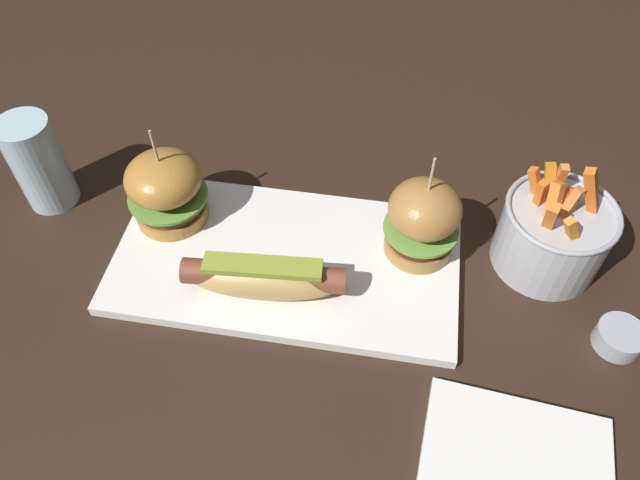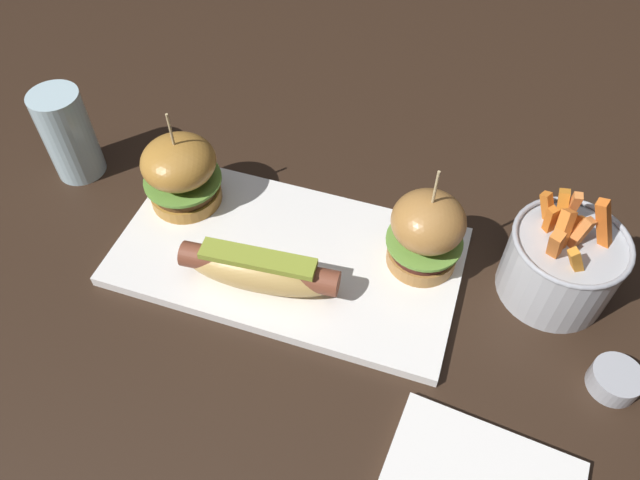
{
  "view_description": "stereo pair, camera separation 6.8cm",
  "coord_description": "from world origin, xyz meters",
  "px_view_note": "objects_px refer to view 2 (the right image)",
  "views": [
    {
      "loc": [
        0.11,
        -0.43,
        0.58
      ],
      "look_at": [
        0.04,
        0.0,
        0.05
      ],
      "focal_mm": 33.69,
      "sensor_mm": 36.0,
      "label": 1
    },
    {
      "loc": [
        0.18,
        -0.41,
        0.58
      ],
      "look_at": [
        0.04,
        0.0,
        0.05
      ],
      "focal_mm": 33.69,
      "sensor_mm": 36.0,
      "label": 2
    }
  ],
  "objects_px": {
    "platter_main": "(288,256)",
    "fries_bucket": "(561,263)",
    "sauce_ramekin": "(615,379)",
    "hot_dog": "(259,270)",
    "slider_left": "(181,172)",
    "slider_right": "(426,232)",
    "water_glass": "(68,135)"
  },
  "relations": [
    {
      "from": "fries_bucket",
      "to": "sauce_ramekin",
      "type": "relative_size",
      "value": 2.78
    },
    {
      "from": "platter_main",
      "to": "hot_dog",
      "type": "bearing_deg",
      "value": -104.44
    },
    {
      "from": "fries_bucket",
      "to": "slider_left",
      "type": "bearing_deg",
      "value": -178.02
    },
    {
      "from": "platter_main",
      "to": "slider_left",
      "type": "distance_m",
      "value": 0.17
    },
    {
      "from": "sauce_ramekin",
      "to": "water_glass",
      "type": "distance_m",
      "value": 0.72
    },
    {
      "from": "platter_main",
      "to": "slider_right",
      "type": "height_order",
      "value": "slider_right"
    },
    {
      "from": "sauce_ramekin",
      "to": "slider_left",
      "type": "bearing_deg",
      "value": 170.36
    },
    {
      "from": "platter_main",
      "to": "hot_dog",
      "type": "distance_m",
      "value": 0.06
    },
    {
      "from": "slider_right",
      "to": "water_glass",
      "type": "bearing_deg",
      "value": 177.87
    },
    {
      "from": "slider_right",
      "to": "slider_left",
      "type": "bearing_deg",
      "value": 179.52
    },
    {
      "from": "hot_dog",
      "to": "sauce_ramekin",
      "type": "distance_m",
      "value": 0.39
    },
    {
      "from": "sauce_ramekin",
      "to": "platter_main",
      "type": "bearing_deg",
      "value": 172.73
    },
    {
      "from": "hot_dog",
      "to": "slider_right",
      "type": "relative_size",
      "value": 1.26
    },
    {
      "from": "hot_dog",
      "to": "sauce_ramekin",
      "type": "bearing_deg",
      "value": 0.61
    },
    {
      "from": "water_glass",
      "to": "platter_main",
      "type": "bearing_deg",
      "value": -10.02
    },
    {
      "from": "platter_main",
      "to": "sauce_ramekin",
      "type": "bearing_deg",
      "value": -7.27
    },
    {
      "from": "slider_right",
      "to": "fries_bucket",
      "type": "relative_size",
      "value": 1.01
    },
    {
      "from": "hot_dog",
      "to": "sauce_ramekin",
      "type": "height_order",
      "value": "hot_dog"
    },
    {
      "from": "slider_right",
      "to": "hot_dog",
      "type": "bearing_deg",
      "value": -151.2
    },
    {
      "from": "hot_dog",
      "to": "sauce_ramekin",
      "type": "relative_size",
      "value": 3.52
    },
    {
      "from": "fries_bucket",
      "to": "water_glass",
      "type": "xyz_separation_m",
      "value": [
        -0.63,
        -0.0,
        0.01
      ]
    },
    {
      "from": "platter_main",
      "to": "slider_right",
      "type": "bearing_deg",
      "value": 14.45
    },
    {
      "from": "sauce_ramekin",
      "to": "water_glass",
      "type": "bearing_deg",
      "value": 171.45
    },
    {
      "from": "slider_right",
      "to": "fries_bucket",
      "type": "distance_m",
      "value": 0.15
    },
    {
      "from": "platter_main",
      "to": "sauce_ramekin",
      "type": "relative_size",
      "value": 7.85
    },
    {
      "from": "slider_left",
      "to": "slider_right",
      "type": "bearing_deg",
      "value": -0.48
    },
    {
      "from": "platter_main",
      "to": "fries_bucket",
      "type": "relative_size",
      "value": 2.83
    },
    {
      "from": "hot_dog",
      "to": "slider_left",
      "type": "distance_m",
      "value": 0.17
    },
    {
      "from": "hot_dog",
      "to": "fries_bucket",
      "type": "xyz_separation_m",
      "value": [
        0.32,
        0.11,
        0.01
      ]
    },
    {
      "from": "slider_left",
      "to": "sauce_ramekin",
      "type": "xyz_separation_m",
      "value": [
        0.53,
        -0.09,
        -0.05
      ]
    },
    {
      "from": "sauce_ramekin",
      "to": "water_glass",
      "type": "relative_size",
      "value": 0.42
    },
    {
      "from": "hot_dog",
      "to": "platter_main",
      "type": "bearing_deg",
      "value": 75.56
    }
  ]
}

